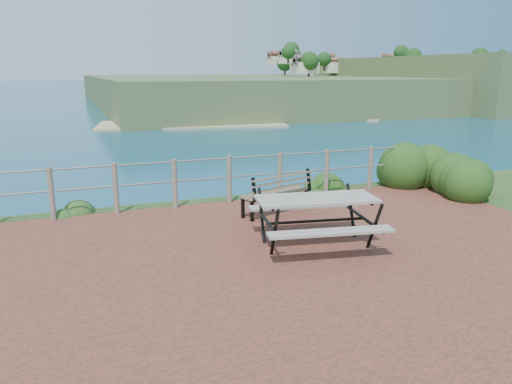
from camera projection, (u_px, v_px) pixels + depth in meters
The scene contains 10 objects.
ground at pixel (299, 258), 7.48m from camera, with size 10.00×7.00×0.12m, color brown.
ocean at pixel (68, 78), 188.73m from camera, with size 1200.00×1200.00×0.00m, color #146F7A.
safety_railing at pixel (229, 177), 10.38m from camera, with size 9.40×0.10×1.00m.
distant_bay at pixel (432, 79), 251.94m from camera, with size 290.00×232.36×24.00m.
picnic_table at pixel (316, 216), 7.84m from camera, with size 1.97×1.60×0.79m.
park_bench at pixel (276, 187), 9.60m from camera, with size 1.53×0.80×0.84m.
shrub_right_front at pixel (460, 196), 11.10m from camera, with size 1.29×1.29×1.84m, color #194615.
shrub_right_edge at pixel (409, 184), 12.28m from camera, with size 1.26×1.26×1.79m, color #194615.
shrub_lip_west at pixel (72, 214), 9.72m from camera, with size 0.74×0.74×0.46m, color #274A1C.
shrub_lip_east at pixel (321, 185), 12.16m from camera, with size 0.81×0.81×0.57m, color #194615.
Camera 1 is at (-3.13, -6.33, 2.74)m, focal length 35.00 mm.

